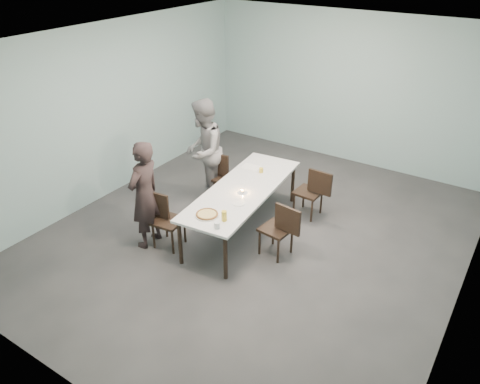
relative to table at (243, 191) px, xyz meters
The scene contains 16 objects.
ground 0.75m from the table, ahead, with size 7.00×7.00×0.00m, color #333335.
room_shell 1.36m from the table, ahead, with size 6.02×7.02×3.01m.
table is the anchor object (origin of this frame).
chair_near_left 1.28m from the table, 127.57° to the right, with size 0.63×0.47×0.87m.
chair_far_left 1.06m from the table, 141.74° to the left, with size 0.63×0.45×0.87m.
chair_near_right 0.92m from the table, 19.11° to the right, with size 0.63×0.47×0.87m.
chair_far_right 1.26m from the table, 52.40° to the left, with size 0.62×0.44×0.87m.
diner_near 1.50m from the table, 131.72° to the right, with size 0.62×0.40×1.69m, color black.
diner_far 1.28m from the table, 155.45° to the left, with size 0.89×0.69×1.83m, color slate.
pizza 0.95m from the table, 88.76° to the right, with size 0.34×0.34×0.04m.
side_plate 0.49m from the table, 63.69° to the right, with size 0.18×0.18×0.01m, color white.
beer_glass 0.98m from the table, 72.08° to the right, with size 0.08×0.08×0.15m, color gold.
water_tumbler 1.18m from the table, 73.93° to the right, with size 0.08×0.08×0.09m, color silver.
tealight 0.17m from the table, 57.16° to the right, with size 0.06×0.06×0.05m.
amber_tumbler 0.64m from the table, 93.85° to the left, with size 0.07×0.07×0.08m, color gold.
menu 0.77m from the table, 112.12° to the left, with size 0.30×0.22×0.01m, color silver.
Camera 1 is at (3.19, -5.35, 4.20)m, focal length 35.00 mm.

